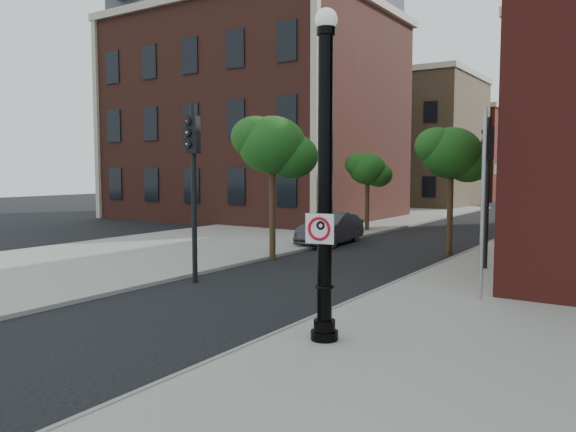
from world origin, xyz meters
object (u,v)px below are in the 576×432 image
Objects in this scene: lamppost at (325,194)px; no_parking_sign at (320,228)px; traffic_signal_left at (193,164)px; traffic_signal_right at (487,168)px; parked_car at (331,228)px.

lamppost reaches higher than no_parking_sign.
traffic_signal_left is (-6.42, 3.37, 1.32)m from no_parking_sign.
traffic_signal_right is at bearing 30.35° from traffic_signal_left.
lamppost is 1.20× the size of traffic_signal_left.
parked_car is 8.94m from traffic_signal_right.
parked_car is (-7.25, 13.49, -1.61)m from no_parking_sign.
lamppost reaches higher than traffic_signal_right.
traffic_signal_right is at bearing 86.77° from lamppost.
parked_car is 10.56m from traffic_signal_left.
parked_car is 0.87× the size of traffic_signal_right.
traffic_signal_right is at bearing 77.99° from no_parking_sign.
parked_car is at bearing 80.69° from traffic_signal_left.
traffic_signal_left is 9.80m from traffic_signal_right.
traffic_signal_left is 1.04× the size of traffic_signal_right.
lamppost is at bearing 73.17° from no_parking_sign.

